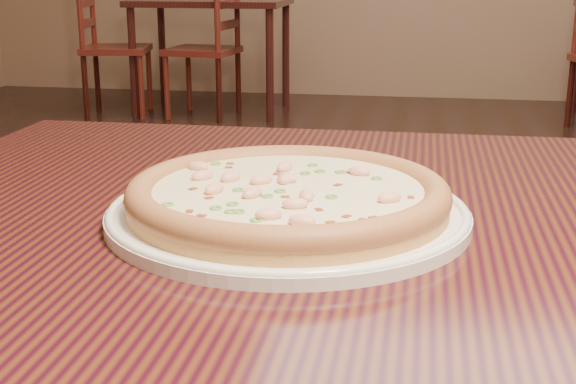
% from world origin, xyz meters
% --- Properties ---
extents(hero_table, '(1.20, 0.80, 0.75)m').
position_xyz_m(hero_table, '(-0.10, -0.80, 0.65)').
color(hero_table, black).
rests_on(hero_table, ground).
extents(plate, '(0.36, 0.36, 0.02)m').
position_xyz_m(plate, '(-0.22, -0.85, 0.76)').
color(plate, white).
rests_on(plate, hero_table).
extents(pizza, '(0.32, 0.32, 0.03)m').
position_xyz_m(pizza, '(-0.22, -0.85, 0.78)').
color(pizza, tan).
rests_on(pizza, plate).
extents(bg_table_left, '(1.00, 0.70, 0.75)m').
position_xyz_m(bg_table_left, '(-1.50, 3.67, 0.65)').
color(bg_table_left, black).
rests_on(bg_table_left, ground).
extents(chair_a, '(0.49, 0.49, 0.95)m').
position_xyz_m(chair_a, '(-2.16, 3.47, 0.44)').
color(chair_a, '#4E1817').
rests_on(chair_a, ground).
extents(chair_b, '(0.47, 0.47, 0.95)m').
position_xyz_m(chair_b, '(-1.47, 3.48, 0.44)').
color(chair_b, '#4E1817').
rests_on(chair_b, ground).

